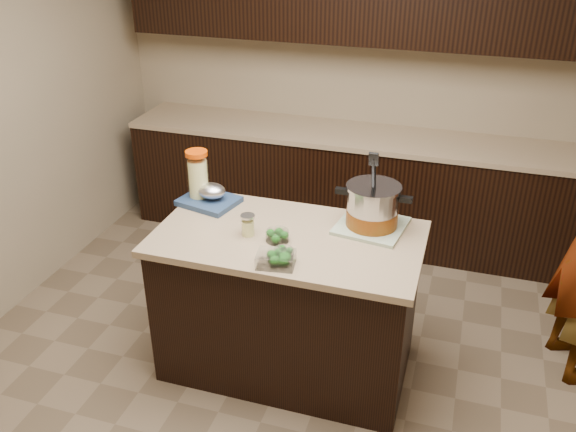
{
  "coord_description": "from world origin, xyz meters",
  "views": [
    {
      "loc": [
        0.86,
        -2.76,
        2.54
      ],
      "look_at": [
        0.0,
        0.0,
        1.02
      ],
      "focal_mm": 38.0,
      "sensor_mm": 36.0,
      "label": 1
    }
  ],
  "objects": [
    {
      "name": "dish_towel",
      "position": [
        0.42,
        0.23,
        0.91
      ],
      "size": [
        0.41,
        0.41,
        0.02
      ],
      "primitive_type": "cube",
      "rotation": [
        0.0,
        0.0,
        -0.15
      ],
      "color": "#63865A",
      "rests_on": "island"
    },
    {
      "name": "broccoli_tub_rect",
      "position": [
        0.03,
        -0.3,
        0.93
      ],
      "size": [
        0.21,
        0.16,
        0.07
      ],
      "rotation": [
        0.0,
        0.0,
        0.15
      ],
      "color": "silver",
      "rests_on": "island"
    },
    {
      "name": "mason_jar",
      "position": [
        -0.21,
        -0.06,
        0.96
      ],
      "size": [
        0.1,
        0.1,
        0.13
      ],
      "rotation": [
        0.0,
        0.0,
        0.35
      ],
      "color": "#E4E28B",
      "rests_on": "island"
    },
    {
      "name": "blue_tray",
      "position": [
        -0.56,
        0.23,
        0.94
      ],
      "size": [
        0.38,
        0.33,
        0.12
      ],
      "rotation": [
        0.0,
        0.0,
        -0.23
      ],
      "color": "navy",
      "rests_on": "island"
    },
    {
      "name": "stock_pot",
      "position": [
        0.42,
        0.22,
        1.02
      ],
      "size": [
        0.42,
        0.3,
        0.43
      ],
      "rotation": [
        0.0,
        0.0,
        -0.01
      ],
      "color": "#B7B7BC",
      "rests_on": "dish_towel"
    },
    {
      "name": "broccoli_tub_right",
      "position": [
        0.05,
        -0.22,
        0.92
      ],
      "size": [
        0.12,
        0.12,
        0.05
      ],
      "rotation": [
        0.0,
        0.0,
        0.27
      ],
      "color": "silver",
      "rests_on": "island"
    },
    {
      "name": "back_cabinets",
      "position": [
        0.0,
        1.74,
        0.94
      ],
      "size": [
        3.6,
        0.63,
        2.33
      ],
      "color": "black",
      "rests_on": "ground"
    },
    {
      "name": "ground_plane",
      "position": [
        0.0,
        0.0,
        0.0
      ],
      "size": [
        4.0,
        4.0,
        0.0
      ],
      "primitive_type": "plane",
      "color": "brown",
      "rests_on": "ground"
    },
    {
      "name": "room_shell",
      "position": [
        0.0,
        0.0,
        1.71
      ],
      "size": [
        4.04,
        4.04,
        2.72
      ],
      "color": "tan",
      "rests_on": "ground"
    },
    {
      "name": "broccoli_tub_left",
      "position": [
        -0.04,
        -0.07,
        0.93
      ],
      "size": [
        0.15,
        0.15,
        0.06
      ],
      "rotation": [
        0.0,
        0.0,
        -0.22
      ],
      "color": "silver",
      "rests_on": "island"
    },
    {
      "name": "island",
      "position": [
        0.0,
        0.0,
        0.45
      ],
      "size": [
        1.46,
        0.81,
        0.9
      ],
      "color": "black",
      "rests_on": "ground"
    },
    {
      "name": "lemonade_pitcher",
      "position": [
        -0.64,
        0.25,
        1.05
      ],
      "size": [
        0.13,
        0.13,
        0.32
      ],
      "rotation": [
        0.0,
        0.0,
        -0.01
      ],
      "color": "#E4E28B",
      "rests_on": "island"
    }
  ]
}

